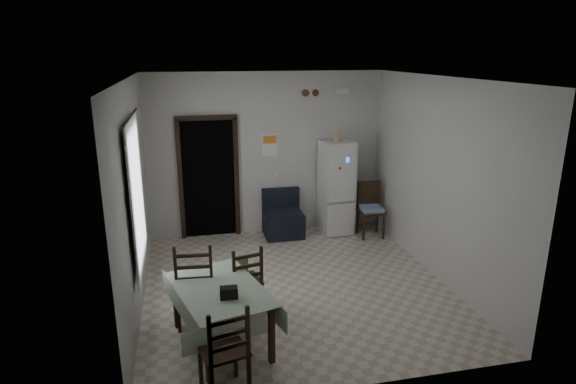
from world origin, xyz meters
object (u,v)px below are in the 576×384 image
(corner_chair, at_px, (371,210))
(dining_chair_far_right, at_px, (243,279))
(dining_chair_near_head, at_px, (223,349))
(dining_table, at_px, (221,316))
(fridge, at_px, (336,188))
(dining_chair_far_left, at_px, (196,282))
(navy_seat, at_px, (283,214))

(corner_chair, xyz_separation_m, dining_chair_far_right, (-2.58, -2.18, -0.01))
(dining_chair_near_head, bearing_deg, dining_table, -107.04)
(dining_table, distance_m, dining_chair_near_head, 0.85)
(fridge, height_order, dining_chair_far_left, fridge)
(navy_seat, distance_m, dining_chair_near_head, 4.23)
(navy_seat, bearing_deg, dining_chair_far_left, -121.74)
(dining_chair_far_right, bearing_deg, fridge, -141.19)
(navy_seat, xyz_separation_m, dining_chair_far_right, (-1.05, -2.54, 0.07))
(dining_table, distance_m, dining_chair_far_right, 0.70)
(fridge, distance_m, navy_seat, 1.08)
(dining_table, relative_size, dining_chair_far_right, 1.41)
(dining_chair_far_left, bearing_deg, dining_chair_near_head, 103.76)
(dining_chair_far_left, height_order, dining_chair_near_head, dining_chair_far_left)
(corner_chair, distance_m, dining_chair_far_left, 3.90)
(navy_seat, distance_m, corner_chair, 1.58)
(dining_chair_far_left, bearing_deg, corner_chair, -139.55)
(dining_table, relative_size, dining_chair_near_head, 1.35)
(navy_seat, height_order, dining_table, navy_seat)
(navy_seat, relative_size, dining_table, 0.61)
(navy_seat, bearing_deg, corner_chair, -13.07)
(corner_chair, height_order, dining_chair_near_head, dining_chair_near_head)
(fridge, xyz_separation_m, dining_table, (-2.37, -3.14, -0.50))
(navy_seat, xyz_separation_m, dining_chair_far_left, (-1.64, -2.63, 0.13))
(navy_seat, xyz_separation_m, dining_table, (-1.39, -3.14, -0.06))
(fridge, height_order, dining_table, fridge)
(navy_seat, bearing_deg, fridge, 0.22)
(fridge, height_order, dining_chair_far_right, fridge)
(fridge, distance_m, dining_table, 3.97)
(fridge, relative_size, dining_chair_near_head, 1.70)
(navy_seat, bearing_deg, dining_chair_near_head, -109.50)
(fridge, distance_m, corner_chair, 0.75)
(dining_chair_near_head, bearing_deg, navy_seat, -124.00)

